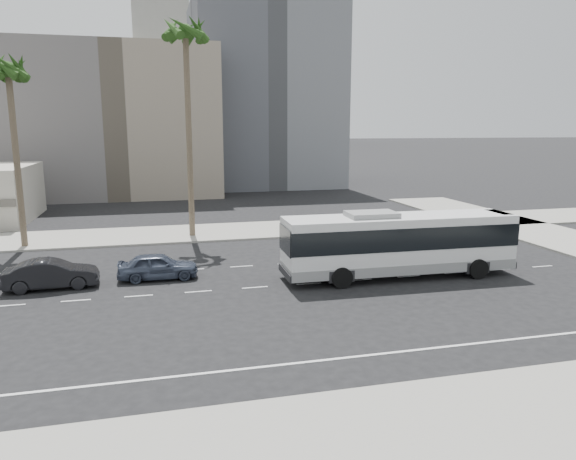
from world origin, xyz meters
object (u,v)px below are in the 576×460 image
object	(u,v)px
palm_near	(185,36)
palm_mid	(8,74)
car_a	(158,266)
car_b	(51,274)
city_bus	(399,242)

from	to	relation	value
palm_near	palm_mid	distance (m)	12.25
palm_near	car_a	bearing A→B (deg)	-103.40
palm_mid	palm_near	bearing A→B (deg)	4.38
car_a	car_b	bearing A→B (deg)	96.07
palm_mid	car_a	bearing A→B (deg)	-48.71
car_a	city_bus	bearing A→B (deg)	-100.50
car_a	palm_mid	distance (m)	17.82
city_bus	car_a	size ratio (longest dim) A/B	3.02
palm_near	palm_mid	xyz separation A→B (m)	(-11.85, -0.91, -3.00)
city_bus	palm_mid	world-z (taller)	palm_mid
car_a	palm_near	distance (m)	18.36
car_a	palm_near	world-z (taller)	palm_near
city_bus	car_a	distance (m)	13.73
city_bus	car_a	world-z (taller)	city_bus
city_bus	palm_near	bearing A→B (deg)	128.28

